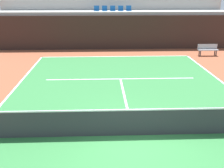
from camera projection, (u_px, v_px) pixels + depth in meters
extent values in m
plane|color=brown|center=(133.00, 135.00, 9.63)|extent=(80.00, 80.00, 0.00)
cube|color=#2D7238|center=(133.00, 135.00, 9.63)|extent=(11.00, 24.00, 0.01)
cube|color=white|center=(115.00, 56.00, 20.94)|extent=(11.00, 0.10, 0.00)
cube|color=white|center=(120.00, 79.00, 15.69)|extent=(8.26, 0.10, 0.00)
cube|color=white|center=(125.00, 100.00, 12.66)|extent=(0.10, 6.40, 0.00)
cube|color=black|center=(113.00, 32.00, 23.23)|extent=(19.70, 0.30, 2.76)
cube|color=#9E9E99|center=(113.00, 29.00, 24.47)|extent=(19.70, 2.40, 3.02)
cube|color=#9E9E99|center=(112.00, 21.00, 26.60)|extent=(19.70, 2.40, 3.90)
cube|color=#145193|center=(97.00, 11.00, 23.92)|extent=(0.44, 0.44, 0.04)
cube|color=#145193|center=(97.00, 8.00, 24.04)|extent=(0.44, 0.04, 0.40)
cube|color=#145193|center=(105.00, 11.00, 23.95)|extent=(0.44, 0.44, 0.04)
cube|color=#145193|center=(105.00, 8.00, 24.07)|extent=(0.44, 0.04, 0.40)
cube|color=#145193|center=(113.00, 11.00, 23.98)|extent=(0.44, 0.44, 0.04)
cube|color=#145193|center=(113.00, 8.00, 24.10)|extent=(0.44, 0.04, 0.40)
cube|color=#145193|center=(121.00, 11.00, 24.01)|extent=(0.44, 0.44, 0.04)
cube|color=#145193|center=(121.00, 8.00, 24.12)|extent=(0.44, 0.04, 0.40)
cube|color=#145193|center=(129.00, 11.00, 24.03)|extent=(0.44, 0.44, 0.04)
cube|color=#145193|center=(129.00, 8.00, 24.15)|extent=(0.44, 0.04, 0.40)
cube|color=#333338|center=(134.00, 123.00, 9.48)|extent=(10.90, 0.02, 0.92)
cube|color=white|center=(134.00, 110.00, 9.33)|extent=(10.90, 0.04, 0.05)
cube|color=#99999E|center=(208.00, 50.00, 21.09)|extent=(1.50, 0.40, 0.05)
cube|color=#99999E|center=(207.00, 47.00, 21.19)|extent=(1.50, 0.04, 0.36)
cube|color=#2D2D33|center=(200.00, 53.00, 21.01)|extent=(0.06, 0.06, 0.42)
cube|color=#2D2D33|center=(216.00, 53.00, 21.05)|extent=(0.06, 0.06, 0.42)
cube|color=#2D2D33|center=(199.00, 53.00, 21.27)|extent=(0.06, 0.06, 0.42)
cube|color=#2D2D33|center=(215.00, 53.00, 21.32)|extent=(0.06, 0.06, 0.42)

